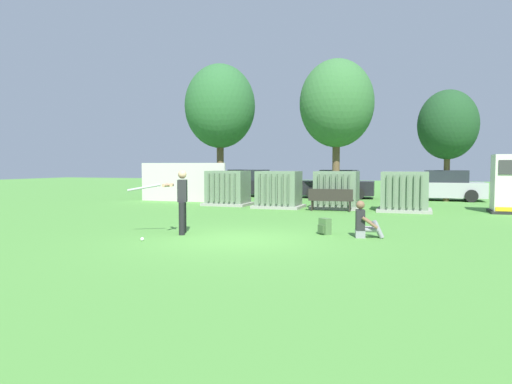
% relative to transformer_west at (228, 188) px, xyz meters
% --- Properties ---
extents(ground_plane, '(96.00, 96.00, 0.00)m').
position_rel_transformer_west_xyz_m(ground_plane, '(4.11, -9.23, -0.79)').
color(ground_plane, '#51933D').
extents(fence_panel, '(4.80, 0.12, 2.00)m').
position_rel_transformer_west_xyz_m(fence_panel, '(-3.09, 1.27, 0.21)').
color(fence_panel, beige).
rests_on(fence_panel, ground).
extents(transformer_west, '(2.10, 1.70, 1.62)m').
position_rel_transformer_west_xyz_m(transformer_west, '(0.00, 0.00, 0.00)').
color(transformer_west, '#9E9B93').
rests_on(transformer_west, ground).
extents(transformer_mid_west, '(2.10, 1.70, 1.62)m').
position_rel_transformer_west_xyz_m(transformer_mid_west, '(2.63, -0.46, 0.00)').
color(transformer_mid_west, '#9E9B93').
rests_on(transformer_mid_west, ground).
extents(transformer_mid_east, '(2.10, 1.70, 1.62)m').
position_rel_transformer_west_xyz_m(transformer_mid_east, '(5.11, -0.01, 0.00)').
color(transformer_mid_east, '#9E9B93').
rests_on(transformer_mid_east, ground).
extents(transformer_east, '(2.10, 1.70, 1.62)m').
position_rel_transformer_west_xyz_m(transformer_east, '(7.93, -0.41, 0.00)').
color(transformer_east, '#9E9B93').
rests_on(transformer_east, ground).
extents(generator_enclosure, '(1.60, 1.40, 2.30)m').
position_rel_transformer_west_xyz_m(generator_enclosure, '(11.91, 0.27, 0.35)').
color(generator_enclosure, '#262626').
rests_on(generator_enclosure, ground).
extents(park_bench, '(1.82, 0.48, 0.92)m').
position_rel_transformer_west_xyz_m(park_bench, '(5.08, -1.30, -0.25)').
color(park_bench, '#2D2823').
rests_on(park_bench, ground).
extents(batter, '(1.57, 0.90, 1.74)m').
position_rel_transformer_west_xyz_m(batter, '(2.27, -8.79, 0.19)').
color(batter, black).
rests_on(batter, ground).
extents(sports_ball, '(0.09, 0.09, 0.09)m').
position_rel_transformer_west_xyz_m(sports_ball, '(1.96, -10.18, -0.74)').
color(sports_ball, white).
rests_on(sports_ball, ground).
extents(seated_spectator, '(0.77, 0.61, 0.96)m').
position_rel_transformer_west_xyz_m(seated_spectator, '(7.09, -7.81, -0.41)').
color(seated_spectator, gray).
rests_on(seated_spectator, ground).
extents(backpack, '(0.38, 0.38, 0.44)m').
position_rel_transformer_west_xyz_m(backpack, '(6.02, -7.61, -0.57)').
color(backpack, '#4C723F').
rests_on(backpack, ground).
extents(tree_left, '(3.96, 3.96, 7.56)m').
position_rel_transformer_west_xyz_m(tree_left, '(-2.16, 4.04, 4.40)').
color(tree_left, brown).
rests_on(tree_left, ground).
extents(tree_center_left, '(3.92, 3.92, 7.50)m').
position_rel_transformer_west_xyz_m(tree_center_left, '(4.31, 4.68, 4.35)').
color(tree_center_left, brown).
rests_on(tree_center_left, ground).
extents(tree_center_right, '(3.02, 3.02, 5.78)m').
position_rel_transformer_west_xyz_m(tree_center_right, '(9.87, 5.90, 3.17)').
color(tree_center_right, brown).
rests_on(tree_center_right, ground).
extents(parked_car_leftmost, '(4.38, 2.32, 1.62)m').
position_rel_transformer_west_xyz_m(parked_car_leftmost, '(-1.40, 6.40, -0.04)').
color(parked_car_leftmost, black).
rests_on(parked_car_leftmost, ground).
extents(parked_car_left_of_center, '(4.29, 2.11, 1.62)m').
position_rel_transformer_west_xyz_m(parked_car_left_of_center, '(4.09, 6.54, -0.04)').
color(parked_car_left_of_center, black).
rests_on(parked_car_left_of_center, ground).
extents(parked_car_right_of_center, '(4.26, 2.03, 1.62)m').
position_rel_transformer_west_xyz_m(parked_car_right_of_center, '(9.75, 6.48, -0.04)').
color(parked_car_right_of_center, '#B2B2B7').
rests_on(parked_car_right_of_center, ground).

